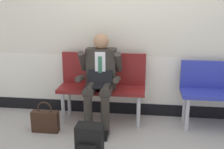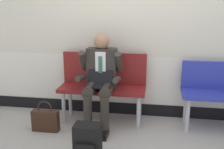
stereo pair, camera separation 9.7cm
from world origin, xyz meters
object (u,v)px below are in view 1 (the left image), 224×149
(person_seated, at_px, (100,78))
(backpack, at_px, (90,143))
(bench_with_person, at_px, (102,82))
(handbag, at_px, (45,121))

(person_seated, distance_m, backpack, 0.99)
(bench_with_person, height_order, backpack, bench_with_person)
(bench_with_person, distance_m, backpack, 1.13)
(bench_with_person, bearing_deg, handbag, -143.71)
(backpack, height_order, handbag, handbag)
(backpack, relative_size, handbag, 0.98)
(bench_with_person, relative_size, backpack, 2.93)
(backpack, bearing_deg, person_seated, 92.29)
(bench_with_person, bearing_deg, backpack, -88.15)
(backpack, bearing_deg, bench_with_person, 91.85)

